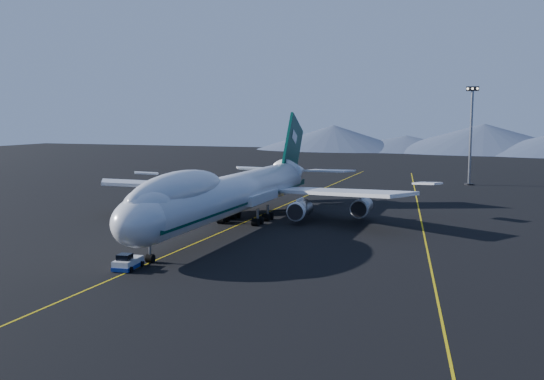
% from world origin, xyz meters
% --- Properties ---
extents(ground, '(500.00, 500.00, 0.00)m').
position_xyz_m(ground, '(0.00, 0.00, 0.00)').
color(ground, black).
rests_on(ground, ground).
extents(taxiway_line_main, '(0.25, 220.00, 0.01)m').
position_xyz_m(taxiway_line_main, '(0.00, 0.00, 0.01)').
color(taxiway_line_main, gold).
rests_on(taxiway_line_main, ground).
extents(taxiway_line_side, '(28.08, 198.09, 0.01)m').
position_xyz_m(taxiway_line_side, '(30.00, 10.00, 0.01)').
color(taxiway_line_side, gold).
rests_on(taxiway_line_side, ground).
extents(boeing_747, '(59.62, 72.43, 19.37)m').
position_xyz_m(boeing_747, '(0.00, 0.03, 5.81)').
color(boeing_747, silver).
rests_on(boeing_747, ground).
extents(pushback_tug, '(2.94, 4.67, 1.94)m').
position_xyz_m(pushback_tug, '(-0.90, -30.14, 0.61)').
color(pushback_tug, silver).
rests_on(pushback_tug, ground).
extents(floodlight_mast, '(3.26, 2.45, 26.39)m').
position_xyz_m(floodlight_mast, '(35.00, 79.60, 13.37)').
color(floodlight_mast, black).
rests_on(floodlight_mast, ground).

